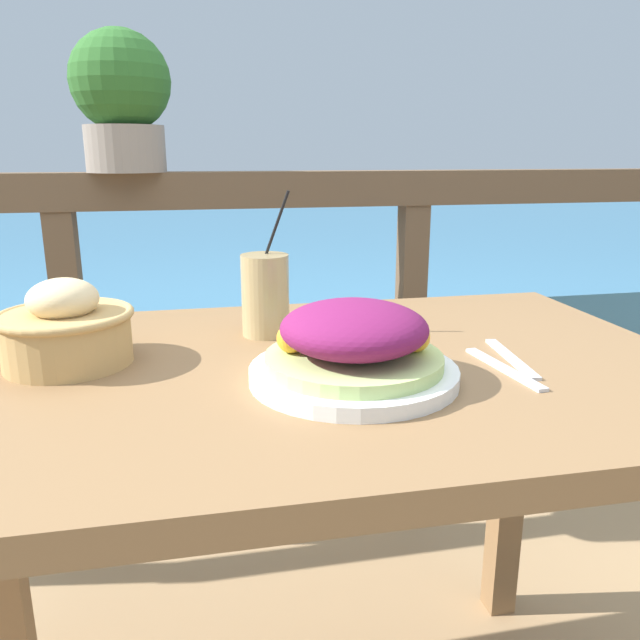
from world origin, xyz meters
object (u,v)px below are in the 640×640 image
at_px(salad_plate, 354,348).
at_px(bread_basket, 66,329).
at_px(drink_glass, 265,295).
at_px(potted_plant, 121,97).

relative_size(salad_plate, bread_basket, 1.47).
bearing_deg(drink_glass, potted_plant, 113.14).
xyz_separation_m(salad_plate, drink_glass, (-0.09, 0.24, 0.02)).
height_order(salad_plate, drink_glass, drink_glass).
bearing_deg(salad_plate, drink_glass, 110.28).
distance_m(drink_glass, bread_basket, 0.31).
bearing_deg(salad_plate, bread_basket, 158.85).
xyz_separation_m(salad_plate, bread_basket, (-0.39, 0.15, 0.01)).
distance_m(drink_glass, potted_plant, 0.75).
bearing_deg(salad_plate, potted_plant, 112.34).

